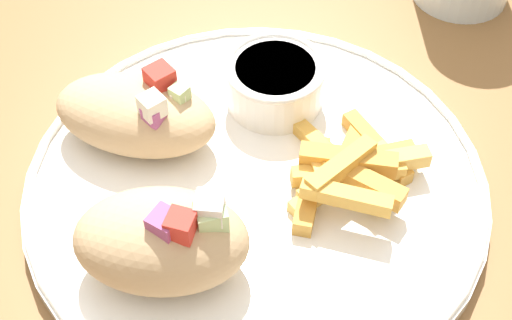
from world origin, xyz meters
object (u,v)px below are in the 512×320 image
(plate, at_px, (256,183))
(fries_pile, at_px, (347,169))
(sauce_ramekin, at_px, (275,81))
(pita_sandwich_near, at_px, (163,240))
(pita_sandwich_far, at_px, (136,114))

(plate, bearing_deg, fries_pile, -21.55)
(sauce_ramekin, bearing_deg, pita_sandwich_near, -136.21)
(pita_sandwich_near, relative_size, sauce_ramekin, 1.66)
(plate, distance_m, pita_sandwich_near, 0.09)
(pita_sandwich_near, relative_size, fries_pile, 1.09)
(pita_sandwich_near, distance_m, pita_sandwich_far, 0.11)
(plate, xyz_separation_m, pita_sandwich_far, (-0.06, 0.06, 0.03))
(sauce_ramekin, bearing_deg, pita_sandwich_far, -179.46)
(plate, distance_m, sauce_ramekin, 0.08)
(pita_sandwich_near, bearing_deg, sauce_ramekin, 67.23)
(fries_pile, bearing_deg, pita_sandwich_near, -170.10)
(plate, distance_m, fries_pile, 0.06)
(plate, relative_size, pita_sandwich_near, 2.56)
(plate, distance_m, pita_sandwich_far, 0.09)
(pita_sandwich_far, relative_size, sauce_ramekin, 1.76)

